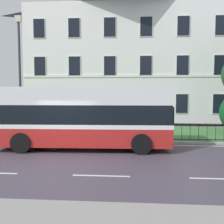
% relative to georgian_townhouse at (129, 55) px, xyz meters
% --- Properties ---
extents(ground_plane, '(60.00, 56.00, 0.18)m').
position_rel_georgian_townhouse_xyz_m(ground_plane, '(-2.56, -14.56, -6.26)').
color(ground_plane, '#463E4C').
extents(georgian_townhouse, '(17.86, 8.44, 12.19)m').
position_rel_georgian_townhouse_xyz_m(georgian_townhouse, '(0.00, 0.00, 0.00)').
color(georgian_townhouse, white).
rests_on(georgian_townhouse, ground_plane).
extents(iron_verge_railing, '(17.40, 0.04, 0.97)m').
position_rel_georgian_townhouse_xyz_m(iron_verge_railing, '(0.00, -11.41, -5.63)').
color(iron_verge_railing, black).
rests_on(iron_verge_railing, ground_plane).
extents(single_decker_bus, '(8.64, 2.86, 3.10)m').
position_rel_georgian_townhouse_xyz_m(single_decker_bus, '(-1.93, -13.24, -4.62)').
color(single_decker_bus, '#B12220').
rests_on(single_decker_bus, ground_plane).
extents(street_lamp_post, '(0.36, 0.24, 7.15)m').
position_rel_georgian_townhouse_xyz_m(street_lamp_post, '(-6.26, -10.73, -2.05)').
color(street_lamp_post, '#333338').
rests_on(street_lamp_post, ground_plane).
extents(litter_bin, '(0.48, 0.48, 1.19)m').
position_rel_georgian_townhouse_xyz_m(litter_bin, '(-4.67, -10.46, -5.53)').
color(litter_bin, '#4C4742').
rests_on(litter_bin, ground_plane).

